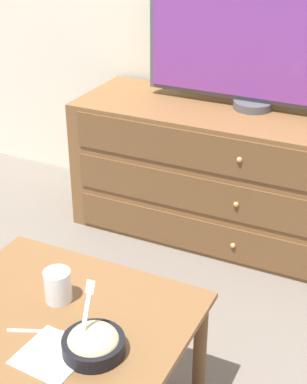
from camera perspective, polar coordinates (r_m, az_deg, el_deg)
ground_plane at (r=3.13m, az=11.25°, el=-1.99°), size 12.00×12.00×0.00m
dresser at (r=2.75m, az=9.71°, el=1.16°), size 1.69×0.52×0.63m
tv at (r=2.62m, az=10.18°, el=14.84°), size 1.01×0.18×0.65m
coffee_table at (r=1.81m, az=-8.96°, el=-13.29°), size 0.76×0.61×0.41m
takeout_bowl at (r=1.63m, az=-5.85°, el=-14.35°), size 0.17×0.17×0.20m
drink_cup at (r=1.81m, az=-9.25°, el=-9.12°), size 0.08×0.08×0.10m
napkin at (r=1.65m, az=-9.81°, el=-15.30°), size 0.18×0.18×0.00m
knife at (r=1.73m, az=-11.41°, el=-13.10°), size 0.15×0.07×0.01m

